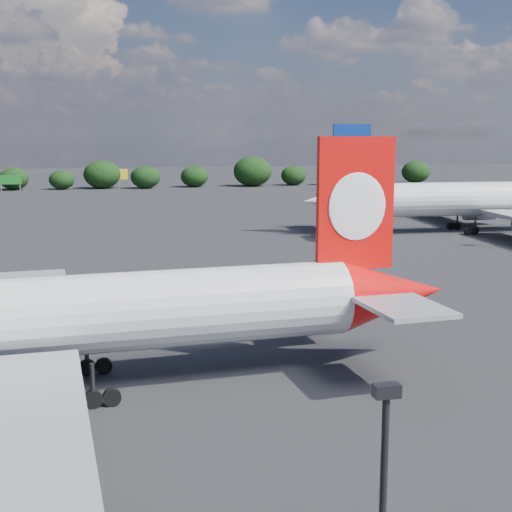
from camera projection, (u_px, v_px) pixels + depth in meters
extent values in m
plane|color=black|center=(53.00, 260.00, 90.70)|extent=(500.00, 500.00, 0.00)
cylinder|color=silver|center=(54.00, 316.00, 43.24)|extent=(37.83, 7.59, 4.94)
cone|color=red|center=(392.00, 293.00, 49.59)|extent=(8.24, 5.49, 4.94)
cube|color=red|center=(355.00, 204.00, 47.69)|extent=(5.46, 0.88, 8.90)
ellipsoid|color=white|center=(357.00, 207.00, 47.44)|extent=(4.16, 0.49, 4.55)
ellipsoid|color=white|center=(354.00, 206.00, 48.00)|extent=(4.16, 0.49, 4.55)
cube|color=#9D9FA4|center=(405.00, 307.00, 43.83)|extent=(4.86, 6.23, 0.30)
cube|color=#9D9FA4|center=(336.00, 274.00, 54.11)|extent=(4.86, 6.23, 0.30)
cube|color=#9D9FA4|center=(13.00, 427.00, 30.81)|extent=(7.81, 20.18, 0.54)
cube|color=#9D9FA4|center=(26.00, 298.00, 55.10)|extent=(7.81, 20.18, 0.54)
cylinder|color=black|center=(93.00, 384.00, 41.58)|extent=(0.30, 0.30, 2.47)
cylinder|color=black|center=(93.00, 399.00, 41.74)|extent=(1.12, 0.52, 1.09)
cylinder|color=black|center=(112.00, 397.00, 42.04)|extent=(1.12, 0.52, 1.09)
cylinder|color=black|center=(87.00, 354.00, 47.18)|extent=(0.30, 0.30, 2.47)
cylinder|color=black|center=(87.00, 368.00, 47.34)|extent=(1.12, 0.52, 1.09)
cylinder|color=black|center=(104.00, 366.00, 47.65)|extent=(1.12, 0.52, 1.09)
cylinder|color=silver|center=(480.00, 199.00, 115.66)|extent=(41.63, 7.86, 5.45)
cone|color=silver|center=(330.00, 201.00, 111.78)|extent=(9.02, 5.95, 5.45)
cube|color=navy|center=(351.00, 156.00, 111.10)|extent=(6.01, 0.89, 9.80)
ellipsoid|color=red|center=(352.00, 157.00, 110.82)|extent=(4.58, 0.49, 5.01)
ellipsoid|color=red|center=(351.00, 157.00, 111.45)|extent=(4.58, 0.49, 5.01)
cube|color=#9D9FA4|center=(355.00, 201.00, 106.21)|extent=(5.27, 6.81, 0.33)
cube|color=#9D9FA4|center=(334.00, 195.00, 117.87)|extent=(5.27, 6.81, 0.33)
cube|color=#9D9FA4|center=(455.00, 201.00, 130.07)|extent=(8.34, 22.16, 0.60)
cylinder|color=#9D9FA4|center=(479.00, 212.00, 125.35)|extent=(5.61, 3.25, 2.94)
cube|color=#9D9FA4|center=(479.00, 207.00, 125.22)|extent=(2.41, 0.47, 1.31)
cylinder|color=black|center=(475.00, 225.00, 112.79)|extent=(0.32, 0.32, 2.72)
cylinder|color=black|center=(475.00, 231.00, 112.97)|extent=(1.22, 0.56, 1.20)
cylinder|color=black|center=(468.00, 231.00, 112.78)|extent=(1.22, 0.56, 1.20)
cylinder|color=black|center=(457.00, 220.00, 119.15)|extent=(0.32, 0.32, 2.72)
cylinder|color=black|center=(457.00, 226.00, 119.33)|extent=(1.22, 0.56, 1.20)
cylinder|color=black|center=(450.00, 226.00, 119.14)|extent=(1.22, 0.56, 1.20)
cube|color=black|center=(387.00, 391.00, 14.43)|extent=(0.55, 0.30, 0.28)
cube|color=#14661D|center=(10.00, 180.00, 198.00)|extent=(6.00, 0.30, 2.60)
cylinder|color=#919599|center=(1.00, 188.00, 197.84)|extent=(0.20, 0.20, 2.00)
cylinder|color=#919599|center=(20.00, 187.00, 198.90)|extent=(0.20, 0.20, 2.00)
cube|color=yellow|center=(119.00, 174.00, 209.98)|extent=(5.00, 0.30, 3.00)
cylinder|color=#919599|center=(119.00, 184.00, 210.45)|extent=(0.30, 0.30, 2.50)
ellipsoid|color=black|center=(14.00, 179.00, 202.98)|extent=(8.32, 7.04, 6.40)
ellipsoid|color=black|center=(62.00, 180.00, 204.10)|extent=(7.20, 6.09, 5.54)
ellipsoid|color=black|center=(102.00, 174.00, 207.39)|extent=(10.67, 9.02, 8.20)
ellipsoid|color=black|center=(145.00, 177.00, 207.67)|extent=(8.66, 7.33, 6.66)
ellipsoid|color=black|center=(194.00, 176.00, 213.35)|extent=(8.29, 7.01, 6.38)
ellipsoid|color=black|center=(253.00, 171.00, 216.40)|extent=(11.82, 10.00, 9.09)
ellipsoid|color=black|center=(294.00, 175.00, 220.75)|extent=(7.88, 6.67, 6.06)
ellipsoid|color=black|center=(329.00, 176.00, 221.67)|extent=(7.70, 6.51, 5.92)
ellipsoid|color=black|center=(368.00, 175.00, 225.53)|extent=(7.36, 6.23, 5.66)
ellipsoid|color=black|center=(416.00, 172.00, 231.07)|extent=(9.39, 7.95, 7.22)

